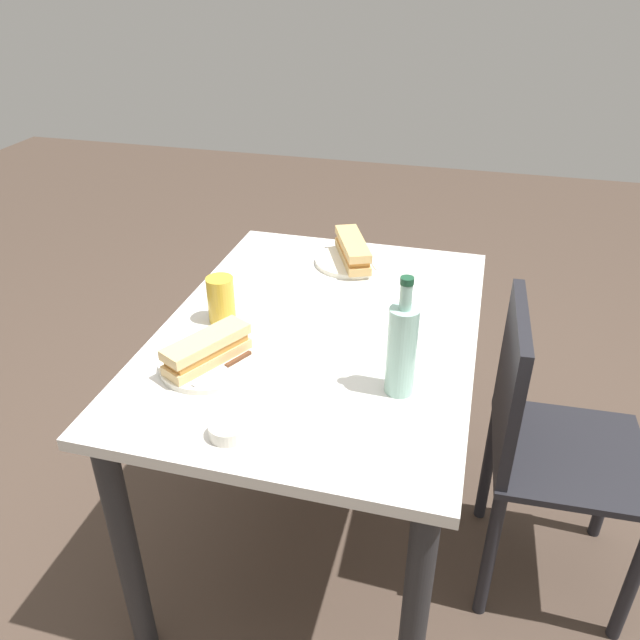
# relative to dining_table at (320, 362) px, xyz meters

# --- Properties ---
(ground_plane) EXTENTS (8.00, 8.00, 0.00)m
(ground_plane) POSITION_rel_dining_table_xyz_m (0.00, 0.00, -0.64)
(ground_plane) COLOR #47382D
(dining_table) EXTENTS (1.15, 0.82, 0.75)m
(dining_table) POSITION_rel_dining_table_xyz_m (0.00, 0.00, 0.00)
(dining_table) COLOR silver
(dining_table) RESTS_ON ground
(chair_far) EXTENTS (0.42, 0.42, 0.87)m
(chair_far) POSITION_rel_dining_table_xyz_m (0.00, 0.61, -0.14)
(chair_far) COLOR black
(chair_far) RESTS_ON ground
(plate_near) EXTENTS (0.24, 0.24, 0.01)m
(plate_near) POSITION_rel_dining_table_xyz_m (0.25, -0.21, 0.12)
(plate_near) COLOR silver
(plate_near) RESTS_ON dining_table
(baguette_sandwich_near) EXTENTS (0.23, 0.17, 0.07)m
(baguette_sandwich_near) POSITION_rel_dining_table_xyz_m (0.25, -0.21, 0.17)
(baguette_sandwich_near) COLOR #DBB77A
(baguette_sandwich_near) RESTS_ON plate_near
(knife_near) EXTENTS (0.17, 0.09, 0.01)m
(knife_near) POSITION_rel_dining_table_xyz_m (0.26, -0.16, 0.13)
(knife_near) COLOR silver
(knife_near) RESTS_ON plate_near
(plate_far) EXTENTS (0.24, 0.24, 0.01)m
(plate_far) POSITION_rel_dining_table_xyz_m (-0.40, 0.00, 0.12)
(plate_far) COLOR silver
(plate_far) RESTS_ON dining_table
(baguette_sandwich_far) EXTENTS (0.26, 0.16, 0.07)m
(baguette_sandwich_far) POSITION_rel_dining_table_xyz_m (-0.40, 0.00, 0.17)
(baguette_sandwich_far) COLOR tan
(baguette_sandwich_far) RESTS_ON plate_far
(knife_far) EXTENTS (0.17, 0.09, 0.01)m
(knife_far) POSITION_rel_dining_table_xyz_m (-0.44, 0.05, 0.13)
(knife_far) COLOR silver
(knife_far) RESTS_ON plate_far
(water_bottle) EXTENTS (0.07, 0.07, 0.29)m
(water_bottle) POSITION_rel_dining_table_xyz_m (0.23, 0.25, 0.23)
(water_bottle) COLOR #99C6B7
(water_bottle) RESTS_ON dining_table
(beer_glass) EXTENTS (0.07, 0.07, 0.13)m
(beer_glass) POSITION_rel_dining_table_xyz_m (0.04, -0.26, 0.18)
(beer_glass) COLOR gold
(beer_glass) RESTS_ON dining_table
(olive_bowl) EXTENTS (0.08, 0.08, 0.03)m
(olive_bowl) POSITION_rel_dining_table_xyz_m (0.47, -0.07, 0.13)
(olive_bowl) COLOR silver
(olive_bowl) RESTS_ON dining_table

